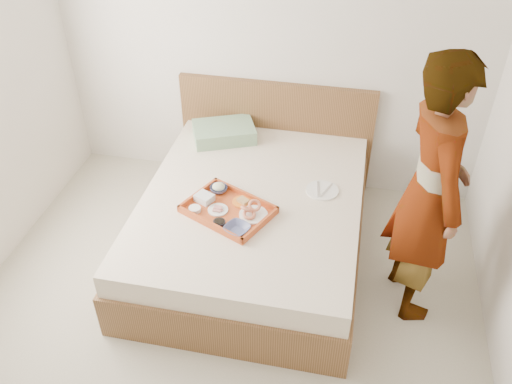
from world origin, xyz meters
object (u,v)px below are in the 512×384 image
object	(u,v)px
bed	(252,224)
tray	(228,209)
dinner_plate	(322,190)
person	(430,193)

from	to	relation	value
bed	tray	bearing A→B (deg)	-120.16
dinner_plate	person	distance (m)	0.86
tray	person	size ratio (longest dim) A/B	0.31
tray	dinner_plate	xyz separation A→B (m)	(0.61, 0.37, -0.02)
dinner_plate	person	xyz separation A→B (m)	(0.67, -0.39, 0.38)
person	dinner_plate	bearing A→B (deg)	43.97
tray	dinner_plate	bearing A→B (deg)	56.36
bed	tray	distance (m)	0.38
bed	dinner_plate	xyz separation A→B (m)	(0.49, 0.16, 0.27)
tray	person	world-z (taller)	person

